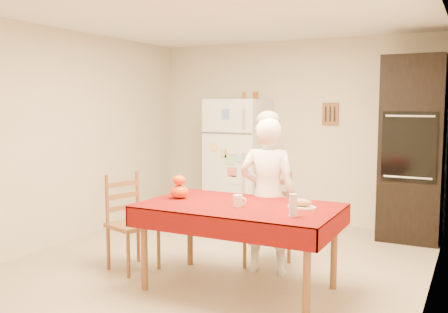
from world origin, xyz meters
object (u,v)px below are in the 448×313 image
Objects in this scene: chair_left at (129,218)px; coffee_mug at (238,201)px; pumpkin_lower at (179,192)px; seated_woman at (268,196)px; wine_glass at (293,205)px; oven_cabinet at (412,149)px; bread_plate at (302,207)px; dining_table at (239,212)px; refrigerator at (238,160)px; chair_far at (269,215)px.

coffee_mug is (1.24, -0.09, 0.30)m from chair_left.
chair_left is at bearing 179.09° from pumpkin_lower.
seated_woman is at bearing -51.44° from chair_left.
wine_glass is at bearing -10.72° from pumpkin_lower.
oven_cabinet is 2.42m from bread_plate.
bread_plate is at bearing 18.79° from coffee_mug.
seated_woman is (0.05, 0.52, 0.06)m from dining_table.
coffee_mug is at bearing 77.11° from seated_woman.
chair_left is 1.39m from seated_woman.
refrigerator reaches higher than chair_left.
wine_glass is (0.59, -0.99, 0.34)m from chair_far.
oven_cabinet is 12.50× the size of wine_glass.
dining_table is at bearing -115.00° from oven_cabinet.
dining_table is 10.13× the size of pumpkin_lower.
dining_table is 1.23m from chair_left.
wine_glass is at bearing -14.60° from coffee_mug.
chair_far is 3.96× the size of bread_plate.
wine_glass reaches higher than dining_table.
refrigerator is 9.66× the size of wine_glass.
oven_cabinet is (2.28, 0.05, 0.25)m from refrigerator.
dining_table is 0.62m from wine_glass.
chair_left is at bearing 175.72° from coffee_mug.
oven_cabinet is at bearing 53.97° from pumpkin_lower.
wine_glass is (1.19, -0.23, 0.03)m from pumpkin_lower.
dining_table is at bearing -73.63° from chair_left.
wine_glass is at bearing 115.41° from seated_woman.
oven_cabinet reaches higher than chair_left.
seated_woman is at bearing -76.57° from chair_far.
seated_woman reaches higher than pumpkin_lower.
chair_far is (-1.16, -1.65, -0.59)m from oven_cabinet.
coffee_mug is 0.60× the size of pumpkin_lower.
seated_woman is 9.02× the size of pumpkin_lower.
wine_glass is 0.73× the size of bread_plate.
chair_left is (-0.07, -2.36, -0.34)m from refrigerator.
oven_cabinet is 2.32× the size of chair_left.
chair_left is at bearing -151.61° from chair_far.
chair_far reaches higher than dining_table.
pumpkin_lower is 1.16m from bread_plate.
oven_cabinet reaches higher than dining_table.
pumpkin_lower is at bearing -126.03° from oven_cabinet.
coffee_mug is at bearing -64.48° from refrigerator.
coffee_mug is 0.54m from bread_plate.
chair_left is (-1.19, -0.76, 0.00)m from chair_far.
refrigerator is at bearing 115.52° from coffee_mug.
pumpkin_lower is at bearing -77.49° from refrigerator.
bread_plate is at bearing -70.04° from chair_left.
dining_table is 0.64m from pumpkin_lower.
coffee_mug is (-1.11, -2.50, -0.29)m from oven_cabinet.
dining_table is at bearing -91.92° from chair_far.
dining_table is 7.08× the size of bread_plate.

